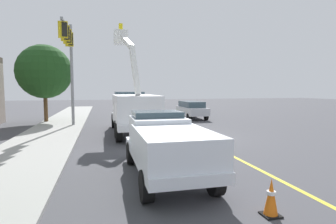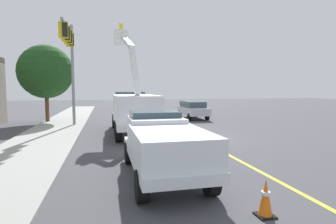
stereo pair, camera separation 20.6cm
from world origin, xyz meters
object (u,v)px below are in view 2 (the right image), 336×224
(traffic_cone_leading, at_px, (266,198))
(traffic_signal_mast, at_px, (70,51))
(service_pickup_truck, at_px, (163,144))
(traffic_cone_trailing, at_px, (154,120))
(passing_minivan, at_px, (193,109))
(utility_bucket_truck, at_px, (133,108))
(traffic_cone_mid_front, at_px, (192,148))
(traffic_cone_mid_rear, at_px, (171,129))

(traffic_cone_leading, relative_size, traffic_signal_mast, 0.11)
(traffic_cone_leading, bearing_deg, service_pickup_truck, 26.63)
(traffic_cone_trailing, bearing_deg, traffic_cone_leading, 178.12)
(passing_minivan, height_order, traffic_cone_leading, passing_minivan)
(passing_minivan, bearing_deg, utility_bucket_truck, 137.26)
(utility_bucket_truck, relative_size, traffic_cone_mid_front, 10.11)
(utility_bucket_truck, bearing_deg, traffic_signal_mast, 55.83)
(traffic_cone_mid_front, distance_m, traffic_signal_mast, 12.59)
(service_pickup_truck, xyz_separation_m, traffic_cone_trailing, (12.64, -2.16, -0.68))
(passing_minivan, relative_size, traffic_cone_trailing, 5.45)
(service_pickup_truck, xyz_separation_m, traffic_signal_mast, (12.15, 3.97, 4.44))
(utility_bucket_truck, distance_m, traffic_cone_trailing, 4.04)
(passing_minivan, distance_m, traffic_signal_mast, 12.56)
(traffic_cone_mid_rear, xyz_separation_m, traffic_cone_trailing, (5.10, 0.11, 0.03))
(traffic_signal_mast, bearing_deg, traffic_cone_mid_rear, -126.36)
(traffic_cone_trailing, relative_size, traffic_signal_mast, 0.11)
(passing_minivan, distance_m, traffic_cone_mid_front, 15.26)
(utility_bucket_truck, xyz_separation_m, traffic_cone_mid_rear, (-1.81, -2.14, -1.21))
(traffic_cone_leading, relative_size, traffic_cone_trailing, 0.99)
(service_pickup_truck, bearing_deg, traffic_cone_leading, -153.37)
(utility_bucket_truck, distance_m, service_pickup_truck, 9.38)
(service_pickup_truck, height_order, traffic_cone_mid_rear, service_pickup_truck)
(service_pickup_truck, distance_m, traffic_cone_mid_front, 2.94)
(traffic_cone_trailing, bearing_deg, service_pickup_truck, 170.30)
(service_pickup_truck, bearing_deg, traffic_cone_trailing, -9.70)
(traffic_cone_mid_front, xyz_separation_m, traffic_cone_trailing, (10.43, -0.37, 0.04))
(passing_minivan, xyz_separation_m, traffic_cone_mid_rear, (-9.06, 4.55, -0.57))
(traffic_cone_mid_front, height_order, traffic_cone_trailing, traffic_cone_trailing)
(service_pickup_truck, height_order, passing_minivan, service_pickup_truck)
(utility_bucket_truck, relative_size, traffic_cone_trailing, 9.30)
(traffic_cone_mid_rear, relative_size, traffic_cone_trailing, 0.92)
(utility_bucket_truck, distance_m, traffic_cone_leading, 12.78)
(utility_bucket_truck, height_order, traffic_cone_mid_rear, utility_bucket_truck)
(service_pickup_truck, xyz_separation_m, traffic_cone_mid_front, (2.22, -1.79, -0.72))
(passing_minivan, distance_m, traffic_cone_trailing, 6.15)
(traffic_cone_mid_front, bearing_deg, traffic_cone_leading, 178.41)
(traffic_cone_mid_rear, bearing_deg, traffic_cone_trailing, 1.28)
(traffic_cone_leading, bearing_deg, traffic_cone_trailing, -1.88)
(service_pickup_truck, distance_m, passing_minivan, 17.96)
(utility_bucket_truck, relative_size, traffic_cone_leading, 9.44)
(traffic_cone_mid_front, relative_size, traffic_signal_mast, 0.10)
(traffic_cone_mid_rear, bearing_deg, traffic_cone_mid_front, 174.82)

